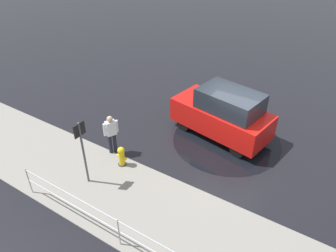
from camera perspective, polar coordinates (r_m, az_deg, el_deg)
The scene contains 7 objects.
ground_plane at distance 12.87m, azimuth 10.59°, elevation -3.83°, with size 60.00×60.00×0.00m, color black.
kerb_strip at distance 10.08m, azimuth 0.64°, elevation -16.34°, with size 24.00×3.20×0.04m, color gray.
moving_hatchback at distance 12.97m, azimuth 9.62°, elevation 2.15°, with size 4.14×2.35×2.06m.
fire_hydrant at distance 11.75m, azimuth -8.08°, elevation -5.29°, with size 0.42×0.31×0.80m.
pedestrian at distance 12.05m, azimuth -9.86°, elevation -1.00°, with size 0.38×0.51×1.62m.
sign_post at distance 10.58m, azimuth -14.73°, elevation -3.18°, with size 0.07×0.44×2.40m.
puddle_patch at distance 13.26m, azimuth 10.15°, elevation -2.47°, with size 4.27×4.27×0.01m, color black.
Camera 1 is at (-3.34, 9.67, 7.81)m, focal length 35.00 mm.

